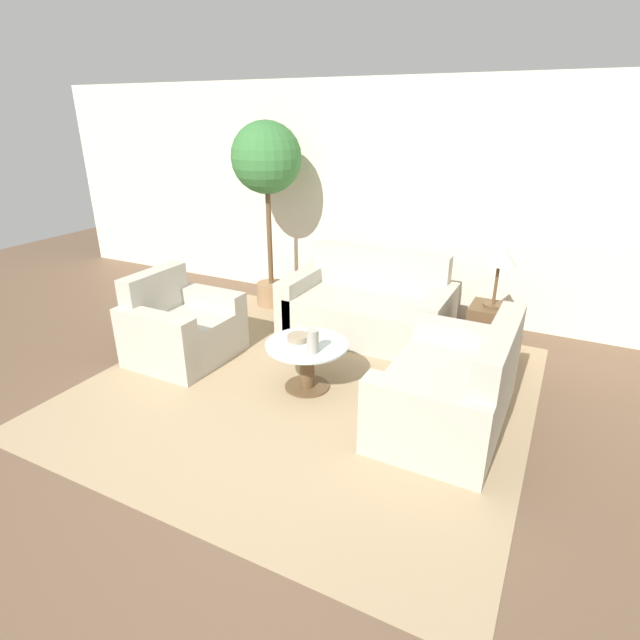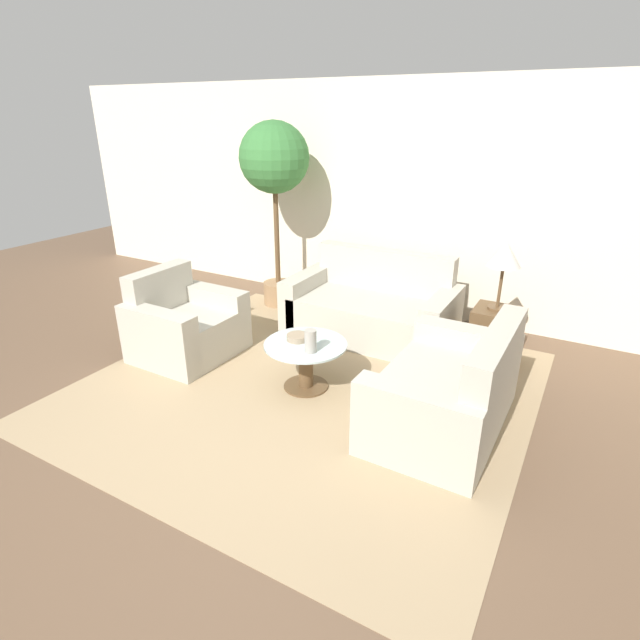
{
  "view_description": "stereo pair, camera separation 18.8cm",
  "coord_description": "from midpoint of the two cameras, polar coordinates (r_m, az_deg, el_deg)",
  "views": [
    {
      "loc": [
        1.91,
        -2.59,
        2.24
      ],
      "look_at": [
        0.08,
        1.02,
        0.55
      ],
      "focal_mm": 28.0,
      "sensor_mm": 36.0,
      "label": 1
    },
    {
      "loc": [
        2.07,
        -2.5,
        2.24
      ],
      "look_at": [
        0.08,
        1.02,
        0.55
      ],
      "focal_mm": 28.0,
      "sensor_mm": 36.0,
      "label": 2
    }
  ],
  "objects": [
    {
      "name": "loveseat",
      "position": [
        3.92,
        13.92,
        -8.02
      ],
      "size": [
        0.88,
        1.4,
        0.86
      ],
      "rotation": [
        0.0,
        0.0,
        -1.59
      ],
      "color": "#B2AD9E",
      "rests_on": "ground_plane"
    },
    {
      "name": "armchair",
      "position": [
        5.07,
        -16.8,
        -1.06
      ],
      "size": [
        0.84,
        0.95,
        0.84
      ],
      "rotation": [
        0.0,
        0.0,
        1.56
      ],
      "color": "#B2AD9E",
      "rests_on": "ground_plane"
    },
    {
      "name": "ground_plane",
      "position": [
        3.93,
        -9.37,
        -12.41
      ],
      "size": [
        14.0,
        14.0,
        0.0
      ],
      "primitive_type": "plane",
      "color": "brown"
    },
    {
      "name": "rug",
      "position": [
        4.43,
        -2.7,
        -7.66
      ],
      "size": [
        3.68,
        3.52,
        0.01
      ],
      "color": "tan",
      "rests_on": "ground_plane"
    },
    {
      "name": "vase",
      "position": [
        4.05,
        -2.17,
        -2.45
      ],
      "size": [
        0.1,
        0.1,
        0.19
      ],
      "color": "#9E998E",
      "rests_on": "coffee_table"
    },
    {
      "name": "wall_back",
      "position": [
        5.96,
        7.21,
        13.44
      ],
      "size": [
        10.0,
        0.06,
        2.6
      ],
      "color": "beige",
      "rests_on": "ground_plane"
    },
    {
      "name": "sofa_main",
      "position": [
        5.39,
        4.58,
        1.32
      ],
      "size": [
        1.74,
        0.91,
        0.87
      ],
      "color": "#B2AD9E",
      "rests_on": "ground_plane"
    },
    {
      "name": "bowl",
      "position": [
        4.29,
        -3.76,
        -2.05
      ],
      "size": [
        0.19,
        0.19,
        0.05
      ],
      "color": "gray",
      "rests_on": "coffee_table"
    },
    {
      "name": "coffee_table",
      "position": [
        4.3,
        -2.77,
        -4.54
      ],
      "size": [
        0.71,
        0.71,
        0.43
      ],
      "color": "brown",
      "rests_on": "ground_plane"
    },
    {
      "name": "side_table",
      "position": [
        5.04,
        17.75,
        -1.42
      ],
      "size": [
        0.4,
        0.4,
        0.55
      ],
      "color": "brown",
      "rests_on": "ground_plane"
    },
    {
      "name": "potted_plant",
      "position": [
        5.95,
        -7.05,
        16.79
      ],
      "size": [
        0.8,
        0.8,
        2.17
      ],
      "color": "#93704C",
      "rests_on": "ground_plane"
    },
    {
      "name": "table_lamp",
      "position": [
        4.79,
        18.85,
        7.09
      ],
      "size": [
        0.3,
        0.3,
        0.64
      ],
      "color": "brown",
      "rests_on": "side_table"
    }
  ]
}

